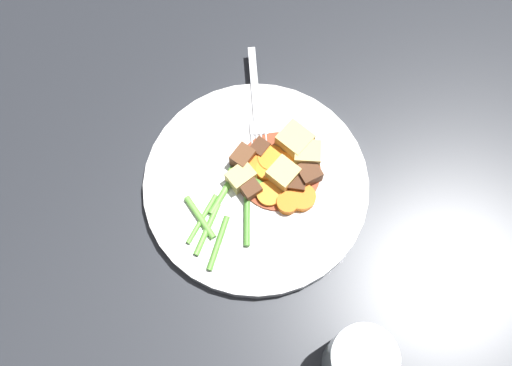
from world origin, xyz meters
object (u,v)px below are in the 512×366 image
Objects in this scene: carrot_slice_0 at (269,171)px; meat_chunk_4 at (249,187)px; carrot_slice_7 at (255,164)px; meat_chunk_1 at (260,148)px; carrot_slice_3 at (270,193)px; potato_chunk_1 at (283,174)px; meat_chunk_0 at (309,173)px; carrot_slice_2 at (288,203)px; meat_chunk_2 at (243,158)px; potato_chunk_2 at (295,142)px; carrot_slice_1 at (288,153)px; potato_chunk_3 at (241,177)px; fork at (256,108)px; water_glass at (359,361)px; carrot_slice_5 at (302,197)px; dinner_plate at (256,185)px; carrot_slice_4 at (271,159)px; carrot_slice_6 at (292,162)px; meat_chunk_3 at (295,181)px.

meat_chunk_4 is (-0.03, 0.00, 0.00)m from carrot_slice_0.
carrot_slice_0 is at bearing -74.48° from carrot_slice_7.
carrot_slice_7 is 0.02m from meat_chunk_1.
potato_chunk_1 is (0.03, 0.00, 0.01)m from carrot_slice_3.
meat_chunk_0 reaches higher than carrot_slice_3.
meat_chunk_2 is (0.00, 0.08, 0.01)m from carrot_slice_2.
potato_chunk_2 is (0.06, -0.02, 0.01)m from carrot_slice_7.
carrot_slice_1 is 0.07m from potato_chunk_3.
water_glass reaches higher than fork.
carrot_slice_5 is at bearing 59.65° from water_glass.
fork is (0.08, 0.07, 0.01)m from dinner_plate.
water_glass is at bearing -115.44° from carrot_slice_4.
carrot_slice_6 is (0.05, -0.02, 0.01)m from dinner_plate.
meat_chunk_4 is 0.30× the size of water_glass.
meat_chunk_0 is at bearing -60.08° from meat_chunk_2.
potato_chunk_3 is (-0.03, -0.00, 0.01)m from carrot_slice_7.
carrot_slice_6 reaches higher than carrot_slice_3.
carrot_slice_5 is at bearing -99.39° from carrot_slice_4.
carrot_slice_6 is at bearing 57.17° from carrot_slice_5.
carrot_slice_1 is 0.02m from carrot_slice_4.
carrot_slice_7 is at bearing 1.00° from potato_chunk_3.
potato_chunk_1 is 1.14× the size of meat_chunk_4.
fork is (0.06, 0.08, -0.00)m from carrot_slice_0.
carrot_slice_6 is 0.26m from water_glass.
carrot_slice_0 is 0.21× the size of fork.
carrot_slice_4 is (-0.02, 0.01, 0.00)m from carrot_slice_1.
potato_chunk_1 is 0.35× the size of water_glass.
meat_chunk_4 reaches higher than carrot_slice_2.
carrot_slice_7 is at bearing 69.21° from carrot_slice_3.
potato_chunk_1 is (0.03, -0.02, 0.02)m from dinner_plate.
potato_chunk_1 reaches higher than meat_chunk_0.
potato_chunk_2 is 0.08m from potato_chunk_3.
carrot_slice_3 is 1.20× the size of meat_chunk_3.
carrot_slice_0 is 1.38× the size of meat_chunk_1.
meat_chunk_4 is (-0.05, 0.04, 0.00)m from meat_chunk_3.
meat_chunk_3 is (0.01, -0.02, -0.00)m from potato_chunk_1.
meat_chunk_3 is at bearing -125.39° from carrot_slice_1.
meat_chunk_0 is 0.28× the size of water_glass.
meat_chunk_4 is at bearing -140.28° from fork.
meat_chunk_0 is at bearing -41.82° from potato_chunk_1.
meat_chunk_4 is (-0.02, 0.05, 0.00)m from carrot_slice_2.
potato_chunk_1 is at bearing 109.08° from meat_chunk_3.
potato_chunk_3 is 0.09m from meat_chunk_0.
carrot_slice_1 is 1.13× the size of meat_chunk_1.
fork is at bearing 31.20° from meat_chunk_2.
carrot_slice_4 is 1.05× the size of potato_chunk_3.
meat_chunk_4 is at bearing -149.60° from meat_chunk_1.
meat_chunk_0 is at bearing -70.28° from carrot_slice_4.
carrot_slice_0 is at bearing 111.64° from potato_chunk_1.
potato_chunk_2 is at bearing 36.36° from carrot_slice_2.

